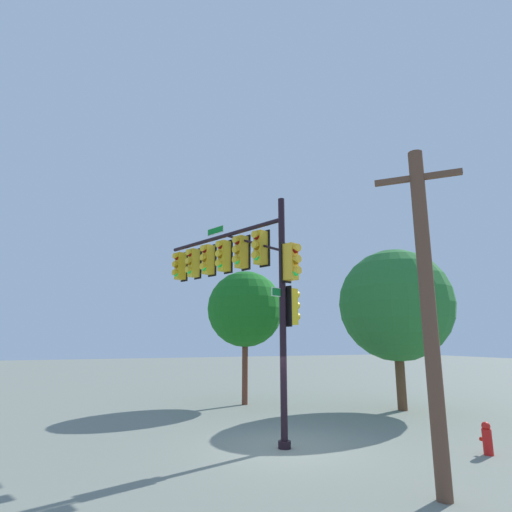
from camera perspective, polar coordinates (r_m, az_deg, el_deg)
The scene contains 6 objects.
ground_plane at distance 12.51m, azimuth 4.05°, elevation -25.49°, with size 120.00×120.00×0.00m, color gray.
signal_pole_assembly at distance 13.83m, azimuth -2.54°, elevation -1.96°, with size 6.34×3.07×7.34m.
utility_pole at distance 9.10m, azimuth 23.15°, elevation -6.57°, with size 1.35×1.36×7.08m.
fire_hydrant at distance 13.26m, azimuth 29.84°, elevation -21.44°, with size 0.33×0.24×0.83m.
tree_near at distance 19.48m, azimuth 19.09°, elevation -6.53°, with size 5.03×5.03×7.06m.
tree_mid at distance 20.01m, azimuth -1.53°, elevation -7.49°, with size 3.69×3.69×6.33m.
Camera 1 is at (-10.91, 5.35, 2.97)m, focal length 28.32 mm.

